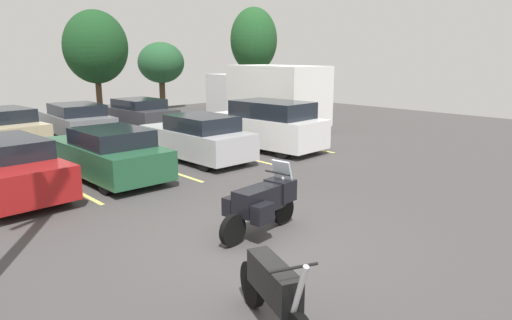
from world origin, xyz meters
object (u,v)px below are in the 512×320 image
Objects in this scene: car_green at (108,154)px; box_truck at (266,95)px; motorcycle_second at (274,293)px; car_red at (2,168)px; car_white at (266,125)px; car_far_charcoal at (138,114)px; motorcycle_touring at (263,202)px; car_silver at (197,138)px; car_far_champagne at (3,127)px; car_far_grey at (76,120)px.

box_truck reaches higher than car_green.
motorcycle_second is 8.82m from car_red.
car_white is at bearing -133.60° from box_truck.
car_far_charcoal is 0.65× the size of box_truck.
car_far_charcoal reaches higher than motorcycle_touring.
car_green is 1.04× the size of car_silver.
car_green is at bearing -83.94° from car_far_champagne.
car_white is (2.98, -0.23, 0.16)m from car_silver.
car_far_grey is at bearing 76.09° from motorcycle_second.
car_green is at bearing -176.47° from car_silver.
car_red reaches higher than motorcycle_touring.
car_silver is (5.17, 8.86, 0.18)m from motorcycle_second.
car_green is at bearing -158.83° from box_truck.
car_white is (8.15, 8.63, 0.34)m from motorcycle_second.
car_far_charcoal is 6.21m from box_truck.
motorcycle_second is at bearing -103.91° from car_far_grey.
motorcycle_touring is 6.09m from car_green.
motorcycle_touring is 13.84m from box_truck.
motorcycle_second is 16.82m from car_far_grey.
car_white is 5.40m from box_truck.
car_far_champagne is (1.93, 7.37, -0.02)m from car_red.
car_far_charcoal is at bearing 76.19° from car_silver.
box_truck reaches higher than motorcycle_touring.
car_silver is (3.27, 0.20, 0.03)m from car_green.
car_green reaches higher than motorcycle_second.
motorcycle_touring is 8.45m from car_white.
car_far_champagne reaches higher than car_far_charcoal.
car_silver is (2.92, 6.28, 0.10)m from motorcycle_touring.
car_green is 0.94× the size of car_white.
car_far_champagne is at bearing 86.07° from motorcycle_second.
motorcycle_touring is 6.91m from car_red.
car_far_charcoal is at bearing 70.88° from motorcycle_touring.
car_red is 2.73m from car_green.
car_red is at bearing -104.66° from car_far_champagne.
car_white is 0.98× the size of car_far_champagne.
car_white is 0.98× the size of car_far_grey.
car_white is at bearing 46.63° from motorcycle_second.
box_truck is at bearing 45.95° from motorcycle_touring.
motorcycle_second is 0.44× the size of car_green.
motorcycle_second is 16.20m from car_far_champagne.
car_silver reaches higher than car_far_champagne.
motorcycle_touring is 0.43× the size of car_far_grey.
car_red is at bearing -136.17° from car_far_charcoal.
car_silver reaches higher than car_red.
car_silver reaches higher than motorcycle_second.
car_white is 0.68× the size of box_truck.
car_far_grey is 1.09× the size of car_far_charcoal.
car_silver is 8.35m from car_far_champagne.
car_red is at bearing -179.23° from car_silver.
car_far_grey is at bearing 82.55° from motorcycle_touring.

